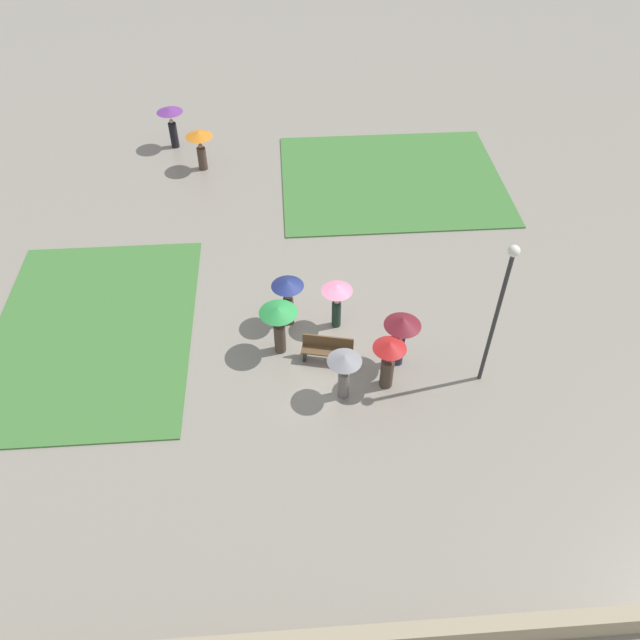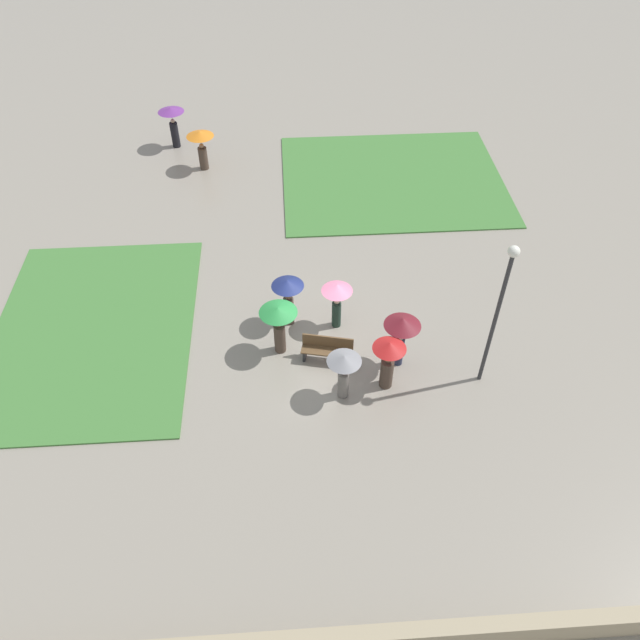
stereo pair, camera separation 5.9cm
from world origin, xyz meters
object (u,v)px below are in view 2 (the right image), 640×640
object	(u,v)px
lone_walker_far_path	(172,119)
crowd_person_pink	(337,296)
crowd_person_navy	(288,293)
park_bench	(327,349)
crowd_person_green	(279,321)
crowd_person_red	(388,358)
lamp_post	(500,302)
crowd_person_maroon	(402,328)
lone_walker_mid_plaza	(201,142)
crowd_person_grey	(344,368)

from	to	relation	value
lone_walker_far_path	crowd_person_pink	bearing A→B (deg)	-62.24
crowd_person_navy	park_bench	bearing A→B (deg)	-58.99
crowd_person_green	crowd_person_red	world-z (taller)	crowd_person_red
lamp_post	crowd_person_pink	bearing A→B (deg)	148.04
park_bench	crowd_person_navy	world-z (taller)	crowd_person_navy
lamp_post	crowd_person_navy	world-z (taller)	lamp_post
crowd_person_maroon	crowd_person_navy	xyz separation A→B (m)	(-3.36, 2.06, -0.22)
lone_walker_far_path	crowd_person_green	bearing A→B (deg)	-70.90
park_bench	lone_walker_mid_plaza	world-z (taller)	lone_walker_mid_plaza
crowd_person_green	crowd_person_grey	bearing A→B (deg)	-74.41
lamp_post	crowd_person_grey	distance (m)	4.72
park_bench	lone_walker_far_path	distance (m)	15.25
crowd_person_pink	lone_walker_far_path	world-z (taller)	lone_walker_far_path
park_bench	lamp_post	size ratio (longest dim) A/B	0.33
crowd_person_green	crowd_person_maroon	size ratio (longest dim) A/B	0.95
crowd_person_red	lone_walker_mid_plaza	bearing A→B (deg)	-26.60
crowd_person_green	crowd_person_navy	size ratio (longest dim) A/B	1.00
crowd_person_grey	lone_walker_mid_plaza	size ratio (longest dim) A/B	0.96
park_bench	crowd_person_red	world-z (taller)	crowd_person_red
crowd_person_maroon	park_bench	bearing A→B (deg)	175.79
park_bench	lamp_post	xyz separation A→B (m)	(4.62, -1.12, 2.76)
park_bench	crowd_person_navy	distance (m)	2.26
crowd_person_navy	lone_walker_mid_plaza	world-z (taller)	crowd_person_navy
crowd_person_navy	crowd_person_grey	size ratio (longest dim) A/B	1.07
crowd_person_navy	crowd_person_green	bearing A→B (deg)	-106.59
lamp_post	crowd_person_green	size ratio (longest dim) A/B	2.76
lone_walker_mid_plaza	lone_walker_far_path	bearing A→B (deg)	-155.94
lone_walker_far_path	crowd_person_navy	bearing A→B (deg)	-67.80
crowd_person_green	lone_walker_mid_plaza	world-z (taller)	crowd_person_green
crowd_person_red	crowd_person_grey	world-z (taller)	crowd_person_red
crowd_person_green	lone_walker_far_path	bearing A→B (deg)	81.69
lamp_post	crowd_person_pink	xyz separation A→B (m)	(-4.21, 2.63, -1.90)
park_bench	lone_walker_far_path	xyz separation A→B (m)	(-6.09, 13.95, 0.90)
park_bench	crowd_person_pink	distance (m)	1.79
crowd_person_red	crowd_person_green	bearing A→B (deg)	9.68
lamp_post	lone_walker_far_path	bearing A→B (deg)	125.42
park_bench	lamp_post	bearing A→B (deg)	-0.80
park_bench	crowd_person_red	size ratio (longest dim) A/B	0.90
crowd_person_maroon	lone_walker_far_path	distance (m)	16.50
lone_walker_far_path	lamp_post	bearing A→B (deg)	-54.43
crowd_person_green	crowd_person_maroon	bearing A→B (deg)	-39.62
park_bench	lone_walker_mid_plaza	bearing A→B (deg)	124.18
crowd_person_pink	crowd_person_maroon	world-z (taller)	crowd_person_maroon
park_bench	crowd_person_maroon	size ratio (longest dim) A/B	0.85
crowd_person_navy	lone_walker_mid_plaza	distance (m)	10.70
crowd_person_navy	crowd_person_red	bearing A→B (deg)	-48.10
crowd_person_maroon	crowd_person_navy	distance (m)	3.95
lamp_post	park_bench	bearing A→B (deg)	166.42
lone_walker_mid_plaza	crowd_person_navy	bearing A→B (deg)	8.49
crowd_person_navy	crowd_person_grey	bearing A→B (deg)	-67.24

